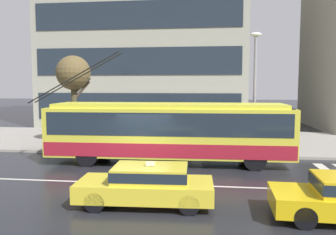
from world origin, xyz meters
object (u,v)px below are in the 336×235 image
trolleybus (169,130)px  street_tree_bare (73,75)px  taxi_oncoming_near (147,183)px  pedestrian_approaching_curb (173,122)px  street_lamp (255,82)px  bus_shelter (173,115)px  pedestrian_at_shelter (145,118)px

trolleybus → street_tree_bare: 8.03m
taxi_oncoming_near → pedestrian_approaching_curb: size_ratio=2.19×
street_lamp → street_tree_bare: (-10.73, 1.65, 0.48)m
street_lamp → bus_shelter: bearing=170.0°
taxi_oncoming_near → bus_shelter: (-0.15, 9.07, 1.39)m
pedestrian_approaching_curb → street_lamp: bearing=-12.6°
trolleybus → street_lamp: (4.31, 2.26, 2.35)m
trolleybus → pedestrian_approaching_curb: trolleybus is taller
pedestrian_at_shelter → street_tree_bare: (-4.49, 0.21, 2.63)m
trolleybus → pedestrian_at_shelter: bearing=117.5°
bus_shelter → street_tree_bare: street_tree_bare is taller
trolleybus → taxi_oncoming_near: trolleybus is taller
pedestrian_approaching_curb → trolleybus: bearing=-87.4°
pedestrian_approaching_curb → bus_shelter: bearing=-85.6°
taxi_oncoming_near → street_tree_bare: street_tree_bare is taller
bus_shelter → street_lamp: size_ratio=0.60×
bus_shelter → pedestrian_approaching_curb: bus_shelter is taller
pedestrian_at_shelter → trolleybus: bearing=-62.5°
pedestrian_approaching_curb → pedestrian_at_shelter: bearing=166.0°
taxi_oncoming_near → pedestrian_approaching_curb: 9.34m
taxi_oncoming_near → street_tree_bare: (-6.44, 9.94, 3.75)m
street_lamp → street_tree_bare: bearing=171.2°
pedestrian_at_shelter → street_lamp: 6.75m
bus_shelter → street_tree_bare: (-6.28, 0.87, 2.35)m
taxi_oncoming_near → bus_shelter: 9.18m
taxi_oncoming_near → pedestrian_approaching_curb: (-0.17, 9.29, 1.00)m
trolleybus → pedestrian_approaching_curb: size_ratio=6.47×
pedestrian_at_shelter → bus_shelter: bearing=-20.2°
street_lamp → trolleybus: bearing=-152.3°
pedestrian_at_shelter → street_tree_bare: bearing=177.3°
taxi_oncoming_near → pedestrian_at_shelter: pedestrian_at_shelter is taller
trolleybus → pedestrian_approaching_curb: 3.26m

